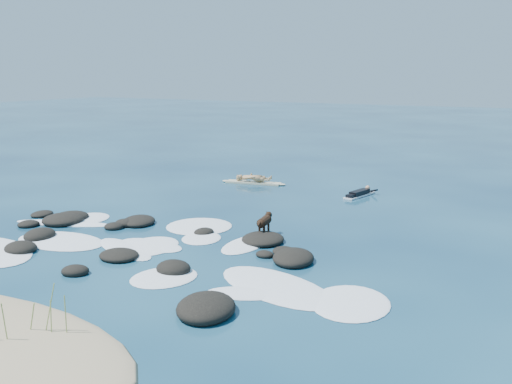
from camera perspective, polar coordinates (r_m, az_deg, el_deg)
The scene contains 6 objects.
ground at distance 18.79m, azimuth -7.02°, elevation -4.77°, with size 160.00×160.00×0.00m, color #0A2642.
reef_rocks at distance 18.34m, azimuth -11.46°, elevation -5.02°, with size 11.96×7.41×0.52m.
breaking_foam at distance 17.89m, azimuth -11.30°, elevation -5.75°, with size 14.61×8.60×0.12m.
standing_surfer_rig at distance 27.82m, azimuth -0.26°, elevation 2.33°, with size 3.28×1.02×1.87m.
paddling_surfer_rig at distance 25.50m, azimuth 10.34°, elevation -0.14°, with size 1.09×2.19×0.38m.
dog at distance 18.89m, azimuth 0.87°, elevation -2.94°, with size 0.42×1.25×0.79m.
Camera 1 is at (10.47, -14.66, 5.36)m, focal length 40.00 mm.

